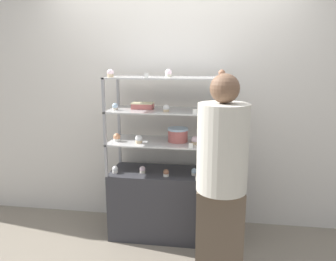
# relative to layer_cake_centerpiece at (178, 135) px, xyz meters

# --- Properties ---
(ground_plane) EXTENTS (20.00, 20.00, 0.00)m
(ground_plane) POSITION_rel_layer_cake_centerpiece_xyz_m (-0.09, -0.01, -1.03)
(ground_plane) COLOR gray
(back_wall) EXTENTS (8.00, 0.05, 2.60)m
(back_wall) POSITION_rel_layer_cake_centerpiece_xyz_m (-0.09, 0.36, 0.27)
(back_wall) COLOR silver
(back_wall) RESTS_ON ground_plane
(display_base) EXTENTS (1.10, 0.46, 0.66)m
(display_base) POSITION_rel_layer_cake_centerpiece_xyz_m (-0.09, -0.01, -0.70)
(display_base) COLOR #333338
(display_base) RESTS_ON ground_plane
(display_riser_lower) EXTENTS (1.10, 0.46, 0.30)m
(display_riser_lower) POSITION_rel_layer_cake_centerpiece_xyz_m (-0.09, -0.01, -0.09)
(display_riser_lower) COLOR #99999E
(display_riser_lower) RESTS_ON display_base
(display_riser_middle) EXTENTS (1.10, 0.46, 0.30)m
(display_riser_middle) POSITION_rel_layer_cake_centerpiece_xyz_m (-0.09, -0.01, 0.22)
(display_riser_middle) COLOR #99999E
(display_riser_middle) RESTS_ON display_riser_lower
(display_riser_upper) EXTENTS (1.10, 0.46, 0.30)m
(display_riser_upper) POSITION_rel_layer_cake_centerpiece_xyz_m (-0.09, -0.01, 0.52)
(display_riser_upper) COLOR #99999E
(display_riser_upper) RESTS_ON display_riser_middle
(layer_cake_centerpiece) EXTENTS (0.19, 0.19, 0.13)m
(layer_cake_centerpiece) POSITION_rel_layer_cake_centerpiece_xyz_m (0.00, 0.00, 0.00)
(layer_cake_centerpiece) COLOR #C66660
(layer_cake_centerpiece) RESTS_ON display_riser_lower
(sheet_cake_frosted) EXTENTS (0.20, 0.13, 0.06)m
(sheet_cake_frosted) POSITION_rel_layer_cake_centerpiece_xyz_m (-0.34, 0.02, 0.27)
(sheet_cake_frosted) COLOR #C66660
(sheet_cake_frosted) RESTS_ON display_riser_middle
(cupcake_0) EXTENTS (0.06, 0.06, 0.07)m
(cupcake_0) POSITION_rel_layer_cake_centerpiece_xyz_m (-0.59, -0.12, -0.33)
(cupcake_0) COLOR white
(cupcake_0) RESTS_ON display_base
(cupcake_1) EXTENTS (0.06, 0.06, 0.07)m
(cupcake_1) POSITION_rel_layer_cake_centerpiece_xyz_m (-0.33, -0.08, -0.33)
(cupcake_1) COLOR beige
(cupcake_1) RESTS_ON display_base
(cupcake_2) EXTENTS (0.06, 0.06, 0.07)m
(cupcake_2) POSITION_rel_layer_cake_centerpiece_xyz_m (-0.09, -0.14, -0.33)
(cupcake_2) COLOR white
(cupcake_2) RESTS_ON display_base
(cupcake_3) EXTENTS (0.06, 0.06, 0.07)m
(cupcake_3) POSITION_rel_layer_cake_centerpiece_xyz_m (0.16, -0.07, -0.33)
(cupcake_3) COLOR white
(cupcake_3) RESTS_ON display_base
(cupcake_4) EXTENTS (0.06, 0.06, 0.07)m
(cupcake_4) POSITION_rel_layer_cake_centerpiece_xyz_m (0.42, -0.10, -0.33)
(cupcake_4) COLOR white
(cupcake_4) RESTS_ON display_base
(price_tag_0) EXTENTS (0.04, 0.00, 0.04)m
(price_tag_0) POSITION_rel_layer_cake_centerpiece_xyz_m (0.20, -0.22, -0.34)
(price_tag_0) COLOR white
(price_tag_0) RESTS_ON display_base
(cupcake_5) EXTENTS (0.07, 0.07, 0.08)m
(cupcake_5) POSITION_rel_layer_cake_centerpiece_xyz_m (-0.57, -0.08, -0.03)
(cupcake_5) COLOR white
(cupcake_5) RESTS_ON display_riser_lower
(cupcake_6) EXTENTS (0.07, 0.07, 0.08)m
(cupcake_6) POSITION_rel_layer_cake_centerpiece_xyz_m (-0.35, -0.11, -0.03)
(cupcake_6) COLOR #CCB28C
(cupcake_6) RESTS_ON display_riser_lower
(cupcake_7) EXTENTS (0.07, 0.07, 0.08)m
(cupcake_7) POSITION_rel_layer_cake_centerpiece_xyz_m (0.17, -0.08, -0.03)
(cupcake_7) COLOR #CCB28C
(cupcake_7) RESTS_ON display_riser_lower
(cupcake_8) EXTENTS (0.07, 0.07, 0.08)m
(cupcake_8) POSITION_rel_layer_cake_centerpiece_xyz_m (0.40, -0.08, -0.03)
(cupcake_8) COLOR #CCB28C
(cupcake_8) RESTS_ON display_riser_lower
(price_tag_1) EXTENTS (0.04, 0.00, 0.04)m
(price_tag_1) POSITION_rel_layer_cake_centerpiece_xyz_m (0.14, -0.22, -0.04)
(price_tag_1) COLOR white
(price_tag_1) RESTS_ON display_riser_lower
(cupcake_9) EXTENTS (0.05, 0.05, 0.06)m
(cupcake_9) POSITION_rel_layer_cake_centerpiece_xyz_m (-0.57, -0.09, 0.27)
(cupcake_9) COLOR beige
(cupcake_9) RESTS_ON display_riser_middle
(cupcake_10) EXTENTS (0.05, 0.05, 0.06)m
(cupcake_10) POSITION_rel_layer_cake_centerpiece_xyz_m (-0.09, -0.13, 0.27)
(cupcake_10) COLOR #CCB28C
(cupcake_10) RESTS_ON display_riser_middle
(cupcake_11) EXTENTS (0.05, 0.05, 0.06)m
(cupcake_11) POSITION_rel_layer_cake_centerpiece_xyz_m (0.40, -0.13, 0.27)
(cupcake_11) COLOR beige
(cupcake_11) RESTS_ON display_riser_middle
(price_tag_2) EXTENTS (0.04, 0.00, 0.04)m
(price_tag_2) POSITION_rel_layer_cake_centerpiece_xyz_m (0.17, -0.22, 0.26)
(price_tag_2) COLOR white
(price_tag_2) RESTS_ON display_riser_middle
(cupcake_12) EXTENTS (0.06, 0.06, 0.07)m
(cupcake_12) POSITION_rel_layer_cake_centerpiece_xyz_m (-0.59, -0.13, 0.57)
(cupcake_12) COLOR #CCB28C
(cupcake_12) RESTS_ON display_riser_upper
(cupcake_13) EXTENTS (0.06, 0.06, 0.07)m
(cupcake_13) POSITION_rel_layer_cake_centerpiece_xyz_m (-0.08, -0.06, 0.57)
(cupcake_13) COLOR beige
(cupcake_13) RESTS_ON display_riser_upper
(cupcake_14) EXTENTS (0.06, 0.06, 0.07)m
(cupcake_14) POSITION_rel_layer_cake_centerpiece_xyz_m (0.39, -0.12, 0.57)
(cupcake_14) COLOR #CCB28C
(cupcake_14) RESTS_ON display_riser_upper
(price_tag_3) EXTENTS (0.04, 0.00, 0.04)m
(price_tag_3) POSITION_rel_layer_cake_centerpiece_xyz_m (-0.25, -0.22, 0.56)
(price_tag_3) COLOR white
(price_tag_3) RESTS_ON display_riser_upper
(customer_figure) EXTENTS (0.38, 0.38, 1.62)m
(customer_figure) POSITION_rel_layer_cake_centerpiece_xyz_m (0.40, -0.63, -0.16)
(customer_figure) COLOR brown
(customer_figure) RESTS_ON ground_plane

